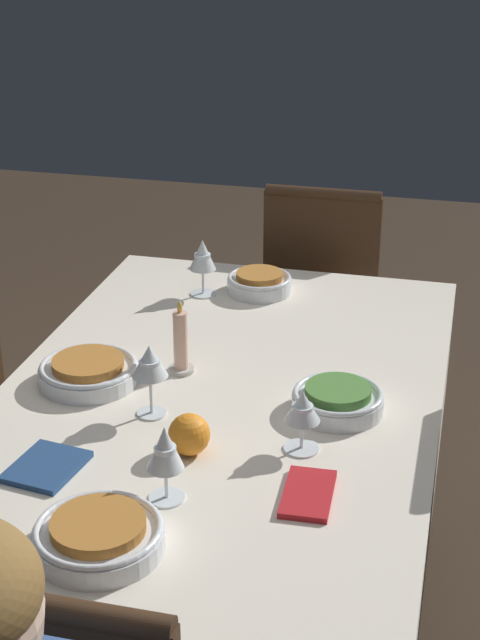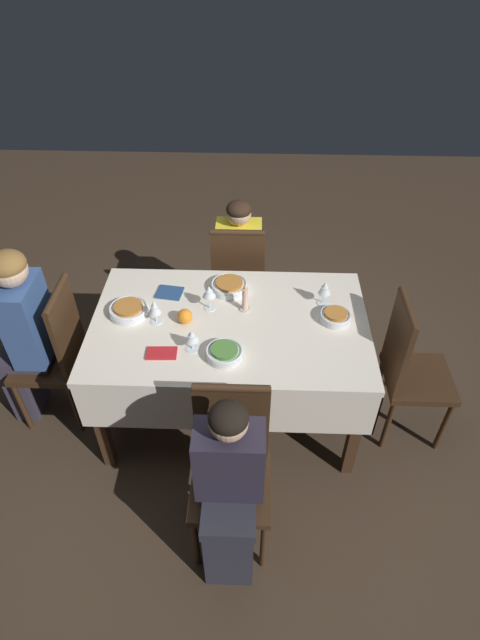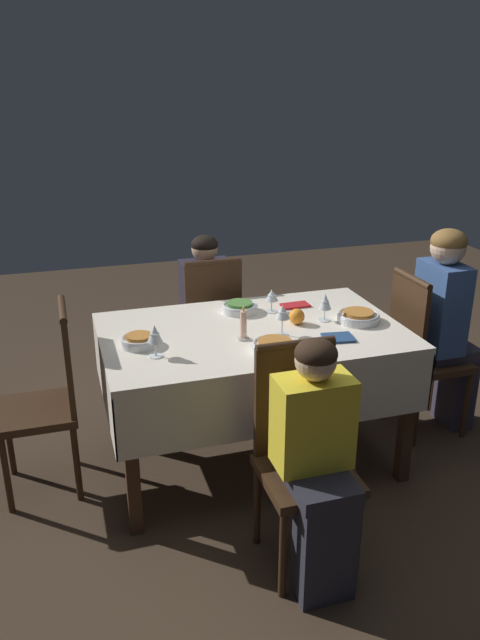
# 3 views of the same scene
# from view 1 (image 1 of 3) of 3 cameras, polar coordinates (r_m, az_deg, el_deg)

# --- Properties ---
(dining_table) EXTENTS (1.51, 0.94, 0.76)m
(dining_table) POSITION_cam_1_polar(r_m,az_deg,el_deg) (2.16, -1.26, -6.62)
(dining_table) COLOR silver
(dining_table) RESTS_ON ground_plane
(chair_west) EXTENTS (0.38, 0.37, 0.96)m
(chair_west) POSITION_cam_1_polar(r_m,az_deg,el_deg) (3.09, 4.89, 0.30)
(chair_west) COLOR #382314
(chair_west) RESTS_ON ground_plane
(bowl_east) EXTENTS (0.22, 0.22, 0.06)m
(bowl_east) POSITION_cam_1_polar(r_m,az_deg,el_deg) (1.66, -8.22, -12.28)
(bowl_east) COLOR silver
(bowl_east) RESTS_ON dining_table
(wine_glass_east) EXTENTS (0.07, 0.07, 0.15)m
(wine_glass_east) POSITION_cam_1_polar(r_m,az_deg,el_deg) (1.72, -4.38, -7.60)
(wine_glass_east) COLOR white
(wine_glass_east) RESTS_ON dining_table
(bowl_south) EXTENTS (0.22, 0.22, 0.06)m
(bowl_south) POSITION_cam_1_polar(r_m,az_deg,el_deg) (2.16, -8.81, -2.96)
(bowl_south) COLOR silver
(bowl_south) RESTS_ON dining_table
(wine_glass_south) EXTENTS (0.07, 0.07, 0.16)m
(wine_glass_south) POSITION_cam_1_polar(r_m,az_deg,el_deg) (1.98, -5.28, -2.55)
(wine_glass_south) COLOR white
(wine_glass_south) RESTS_ON dining_table
(bowl_north) EXTENTS (0.19, 0.19, 0.06)m
(bowl_north) POSITION_cam_1_polar(r_m,az_deg,el_deg) (2.04, 5.71, -4.61)
(bowl_north) COLOR silver
(bowl_north) RESTS_ON dining_table
(wine_glass_north) EXTENTS (0.07, 0.07, 0.13)m
(wine_glass_north) POSITION_cam_1_polar(r_m,az_deg,el_deg) (1.87, 3.65, -5.20)
(wine_glass_north) COLOR white
(wine_glass_north) RESTS_ON dining_table
(bowl_west) EXTENTS (0.17, 0.17, 0.06)m
(bowl_west) POSITION_cam_1_polar(r_m,az_deg,el_deg) (2.61, 1.14, 2.21)
(bowl_west) COLOR silver
(bowl_west) RESTS_ON dining_table
(wine_glass_west) EXTENTS (0.07, 0.07, 0.15)m
(wine_glass_west) POSITION_cam_1_polar(r_m,az_deg,el_deg) (2.56, -2.19, 3.69)
(wine_glass_west) COLOR white
(wine_glass_west) RESTS_ON dining_table
(candle_centerpiece) EXTENTS (0.06, 0.06, 0.17)m
(candle_centerpiece) POSITION_cam_1_polar(r_m,az_deg,el_deg) (2.17, -3.47, -1.47)
(candle_centerpiece) COLOR beige
(candle_centerpiece) RESTS_ON dining_table
(orange_fruit) EXTENTS (0.08, 0.08, 0.08)m
(orange_fruit) POSITION_cam_1_polar(r_m,az_deg,el_deg) (1.88, -2.97, -6.66)
(orange_fruit) COLOR orange
(orange_fruit) RESTS_ON dining_table
(napkin_red_folded) EXTENTS (0.16, 0.14, 0.01)m
(napkin_red_folded) POSITION_cam_1_polar(r_m,az_deg,el_deg) (1.88, -11.20, -8.37)
(napkin_red_folded) COLOR navy
(napkin_red_folded) RESTS_ON dining_table
(napkin_spare_side) EXTENTS (0.16, 0.09, 0.01)m
(napkin_spare_side) POSITION_cam_1_polar(r_m,az_deg,el_deg) (1.78, 3.98, -10.06)
(napkin_spare_side) COLOR red
(napkin_spare_side) RESTS_ON dining_table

